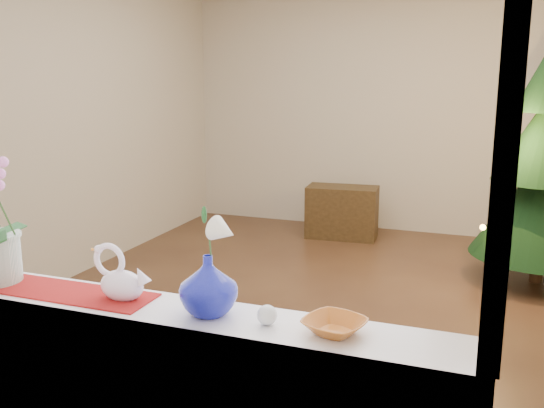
% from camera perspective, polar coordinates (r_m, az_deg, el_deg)
% --- Properties ---
extents(ground, '(5.00, 5.00, 0.00)m').
position_cam_1_polar(ground, '(4.52, 5.49, -9.87)').
color(ground, '#3D2519').
rests_on(ground, ground).
extents(wall_back, '(4.50, 0.10, 2.70)m').
position_cam_1_polar(wall_back, '(6.65, 11.42, 9.01)').
color(wall_back, beige).
rests_on(wall_back, ground).
extents(wall_front, '(4.50, 0.10, 2.70)m').
position_cam_1_polar(wall_front, '(1.91, -13.54, 1.35)').
color(wall_front, beige).
rests_on(wall_front, ground).
extents(wall_left, '(0.10, 5.00, 2.70)m').
position_cam_1_polar(wall_left, '(5.25, -18.88, 7.79)').
color(wall_left, beige).
rests_on(wall_left, ground).
extents(windowsill, '(2.20, 0.26, 0.04)m').
position_cam_1_polar(windowsill, '(2.15, -10.97, -9.89)').
color(windowsill, white).
rests_on(windowsill, window_apron).
extents(window_frame, '(2.22, 0.06, 1.60)m').
position_cam_1_polar(window_frame, '(1.91, -13.56, 11.90)').
color(window_frame, white).
rests_on(window_frame, windowsill).
extents(runner, '(0.70, 0.20, 0.01)m').
position_cam_1_polar(runner, '(2.35, -19.02, -7.78)').
color(runner, maroon).
rests_on(runner, windowsill).
extents(swan, '(0.25, 0.17, 0.19)m').
position_cam_1_polar(swan, '(2.19, -14.00, -6.40)').
color(swan, white).
rests_on(swan, windowsill).
extents(blue_vase, '(0.27, 0.27, 0.23)m').
position_cam_1_polar(blue_vase, '(2.00, -6.02, -7.19)').
color(blue_vase, navy).
rests_on(blue_vase, windowsill).
extents(lily, '(0.13, 0.07, 0.17)m').
position_cam_1_polar(lily, '(1.95, -6.15, -1.54)').
color(lily, silver).
rests_on(lily, blue_vase).
extents(paperweight, '(0.09, 0.09, 0.06)m').
position_cam_1_polar(paperweight, '(1.94, -0.47, -10.40)').
color(paperweight, silver).
rests_on(paperweight, windowsill).
extents(amber_dish, '(0.20, 0.20, 0.04)m').
position_cam_1_polar(amber_dish, '(1.90, 5.89, -11.44)').
color(amber_dish, '#AF5C1C').
rests_on(amber_dish, windowsill).
extents(side_table, '(0.75, 0.42, 0.54)m').
position_cam_1_polar(side_table, '(6.37, 6.61, -0.77)').
color(side_table, black).
rests_on(side_table, ground).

